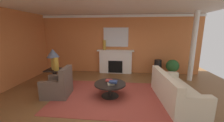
{
  "coord_description": "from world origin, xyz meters",
  "views": [
    {
      "loc": [
        0.51,
        -3.87,
        2.05
      ],
      "look_at": [
        -0.01,
        1.06,
        1.0
      ],
      "focal_mm": 22.17,
      "sensor_mm": 36.0,
      "label": 1
    }
  ],
  "objects": [
    {
      "name": "ground_plane",
      "position": [
        0.0,
        0.0,
        0.0
      ],
      "size": [
        9.64,
        9.64,
        0.0
      ],
      "primitive_type": "plane",
      "color": "brown"
    },
    {
      "name": "wall_fireplace",
      "position": [
        0.0,
        3.07,
        1.43
      ],
      "size": [
        8.02,
        0.12,
        2.87
      ],
      "primitive_type": "cube",
      "color": "#CC723D",
      "rests_on": "ground_plane"
    },
    {
      "name": "ceiling_panel",
      "position": [
        0.0,
        0.3,
        2.9
      ],
      "size": [
        8.02,
        6.63,
        0.06
      ],
      "primitive_type": "cube",
      "color": "white"
    },
    {
      "name": "crown_moulding",
      "position": [
        0.0,
        2.99,
        2.79
      ],
      "size": [
        8.02,
        0.08,
        0.12
      ],
      "primitive_type": "cube",
      "color": "white"
    },
    {
      "name": "area_rug",
      "position": [
        0.01,
        0.24,
        0.01
      ],
      "size": [
        3.51,
        2.54,
        0.01
      ],
      "primitive_type": "cube",
      "color": "#993D33",
      "rests_on": "ground_plane"
    },
    {
      "name": "fireplace",
      "position": [
        -0.03,
        2.86,
        0.56
      ],
      "size": [
        1.8,
        0.35,
        1.18
      ],
      "color": "white",
      "rests_on": "ground_plane"
    },
    {
      "name": "mantel_mirror",
      "position": [
        -0.03,
        2.98,
        1.79
      ],
      "size": [
        1.21,
        0.04,
        0.93
      ],
      "primitive_type": "cube",
      "color": "silver"
    },
    {
      "name": "sofa",
      "position": [
        1.95,
        0.15,
        0.3
      ],
      "size": [
        1.06,
        2.16,
        0.85
      ],
      "color": "beige",
      "rests_on": "ground_plane"
    },
    {
      "name": "armchair_near_window",
      "position": [
        -1.66,
        0.13,
        0.31
      ],
      "size": [
        0.87,
        0.87,
        0.95
      ],
      "color": "brown",
      "rests_on": "ground_plane"
    },
    {
      "name": "coffee_table",
      "position": [
        0.01,
        0.24,
        0.34
      ],
      "size": [
        1.0,
        1.0,
        0.45
      ],
      "color": "black",
      "rests_on": "ground_plane"
    },
    {
      "name": "side_table",
      "position": [
        -2.12,
        0.78,
        0.4
      ],
      "size": [
        0.56,
        0.56,
        0.7
      ],
      "color": "black",
      "rests_on": "ground_plane"
    },
    {
      "name": "table_lamp",
      "position": [
        -2.12,
        0.78,
        1.22
      ],
      "size": [
        0.44,
        0.44,
        0.75
      ],
      "color": "#B28E38",
      "rests_on": "side_table"
    },
    {
      "name": "vase_on_side_table",
      "position": [
        -1.97,
        0.66,
        0.93
      ],
      "size": [
        0.18,
        0.18,
        0.46
      ],
      "primitive_type": "cylinder",
      "color": "#B7892D",
      "rests_on": "side_table"
    },
    {
      "name": "vase_mantel_left",
      "position": [
        -0.58,
        2.81,
        1.42
      ],
      "size": [
        0.15,
        0.15,
        0.48
      ],
      "primitive_type": "cylinder",
      "color": "#B7892D",
      "rests_on": "fireplace"
    },
    {
      "name": "vase_tall_corner",
      "position": [
        1.97,
        2.56,
        0.39
      ],
      "size": [
        0.33,
        0.33,
        0.78
      ],
      "primitive_type": "cylinder",
      "color": "black",
      "rests_on": "ground_plane"
    },
    {
      "name": "book_red_cover",
      "position": [
        0.05,
        0.15,
        0.47
      ],
      "size": [
        0.25,
        0.24,
        0.03
      ],
      "primitive_type": "cube",
      "rotation": [
        0.0,
        0.0,
        0.24
      ],
      "color": "tan",
      "rests_on": "coffee_table"
    },
    {
      "name": "book_art_folio",
      "position": [
        -0.04,
        0.36,
        0.5
      ],
      "size": [
        0.23,
        0.2,
        0.04
      ],
      "primitive_type": "cube",
      "rotation": [
        0.0,
        0.0,
        0.08
      ],
      "color": "maroon",
      "rests_on": "coffee_table"
    },
    {
      "name": "book_small_novel",
      "position": [
        0.12,
        0.12,
        0.55
      ],
      "size": [
        0.26,
        0.19,
        0.06
      ],
      "primitive_type": "cube",
      "rotation": [
        0.0,
        0.0,
        -0.11
      ],
      "color": "navy",
      "rests_on": "coffee_table"
    },
    {
      "name": "potted_plant",
      "position": [
        2.57,
        2.4,
        0.49
      ],
      "size": [
        0.56,
        0.56,
        0.83
      ],
      "color": "#BCB29E",
      "rests_on": "ground_plane"
    },
    {
      "name": "column_white",
      "position": [
        3.23,
        2.13,
        1.43
      ],
      "size": [
        0.2,
        0.2,
        2.87
      ],
      "primitive_type": "cylinder",
      "color": "white",
      "rests_on": "ground_plane"
    }
  ]
}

